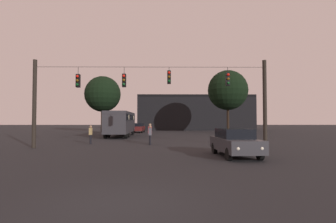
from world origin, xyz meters
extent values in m
plane|color=black|center=(0.00, 24.50, 0.00)|extent=(168.00, 168.00, 0.00)
cylinder|color=black|center=(-8.31, 12.57, 3.18)|extent=(0.28, 0.28, 6.36)
cylinder|color=black|center=(8.31, 12.57, 3.18)|extent=(0.28, 0.28, 6.36)
cylinder|color=black|center=(0.00, 12.57, 5.85)|extent=(16.62, 0.02, 0.02)
cylinder|color=black|center=(-5.20, 12.57, 5.57)|extent=(0.03, 0.03, 0.52)
cube|color=black|center=(-5.20, 12.57, 4.84)|extent=(0.26, 0.32, 0.95)
sphere|color=red|center=(-5.20, 12.39, 5.14)|extent=(0.20, 0.20, 0.20)
sphere|color=#5B3D0C|center=(-5.20, 12.39, 4.84)|extent=(0.20, 0.20, 0.20)
sphere|color=#0C4219|center=(-5.20, 12.39, 4.54)|extent=(0.20, 0.20, 0.20)
cylinder|color=black|center=(-1.88, 12.57, 5.59)|extent=(0.03, 0.03, 0.50)
cube|color=black|center=(-1.88, 12.57, 4.86)|extent=(0.26, 0.32, 0.95)
sphere|color=red|center=(-1.88, 12.39, 5.16)|extent=(0.20, 0.20, 0.20)
sphere|color=#5B3D0C|center=(-1.88, 12.39, 4.86)|extent=(0.20, 0.20, 0.20)
sphere|color=#0C4219|center=(-1.88, 12.39, 4.56)|extent=(0.20, 0.20, 0.20)
cylinder|color=black|center=(1.37, 12.57, 5.71)|extent=(0.03, 0.03, 0.25)
cube|color=black|center=(1.37, 12.57, 5.11)|extent=(0.26, 0.32, 0.95)
sphere|color=red|center=(1.37, 12.39, 5.41)|extent=(0.20, 0.20, 0.20)
sphere|color=#5B3D0C|center=(1.37, 12.39, 5.11)|extent=(0.20, 0.20, 0.20)
sphere|color=#0C4219|center=(1.37, 12.39, 4.81)|extent=(0.20, 0.20, 0.20)
cylinder|color=black|center=(5.62, 12.57, 5.64)|extent=(0.03, 0.03, 0.39)
cube|color=black|center=(5.62, 12.57, 4.97)|extent=(0.26, 0.32, 0.95)
sphere|color=red|center=(5.62, 12.39, 5.27)|extent=(0.20, 0.20, 0.20)
sphere|color=#5B3D0C|center=(5.62, 12.39, 4.97)|extent=(0.20, 0.20, 0.20)
sphere|color=#0C4219|center=(5.62, 12.39, 4.67)|extent=(0.20, 0.20, 0.20)
cube|color=#2D2D33|center=(-4.44, 26.51, 1.75)|extent=(2.86, 11.08, 2.50)
cube|color=black|center=(-4.44, 26.51, 2.36)|extent=(2.87, 10.42, 0.70)
cylinder|color=black|center=(-5.68, 30.44, 0.50)|extent=(0.31, 1.01, 1.00)
cylinder|color=black|center=(-3.46, 30.51, 0.50)|extent=(0.31, 1.01, 1.00)
cylinder|color=black|center=(-5.48, 24.28, 0.50)|extent=(0.31, 1.01, 1.00)
cylinder|color=black|center=(-3.26, 24.35, 0.50)|extent=(0.31, 1.01, 1.00)
cylinder|color=black|center=(-5.42, 22.30, 0.50)|extent=(0.31, 1.01, 1.00)
cylinder|color=black|center=(-3.20, 22.37, 0.50)|extent=(0.31, 1.01, 1.00)
cube|color=beige|center=(-4.55, 29.81, 2.36)|extent=(2.58, 0.88, 0.56)
cube|color=beige|center=(-4.35, 23.77, 2.36)|extent=(2.58, 0.88, 0.56)
cube|color=#2D2D33|center=(4.94, 8.09, 0.66)|extent=(2.08, 4.41, 0.68)
cube|color=black|center=(4.93, 8.24, 1.26)|extent=(1.73, 2.42, 0.52)
cylinder|color=black|center=(5.82, 6.73, 0.32)|extent=(0.26, 0.65, 0.64)
cylinder|color=black|center=(4.24, 6.63, 0.32)|extent=(0.26, 0.65, 0.64)
cylinder|color=black|center=(5.63, 9.56, 0.32)|extent=(0.26, 0.65, 0.64)
cylinder|color=black|center=(4.05, 9.46, 0.32)|extent=(0.26, 0.65, 0.64)
sphere|color=white|center=(5.65, 6.04, 0.66)|extent=(0.18, 0.18, 0.18)
sphere|color=white|center=(4.50, 5.96, 0.66)|extent=(0.18, 0.18, 0.18)
cube|color=#511919|center=(-3.31, 36.34, 0.66)|extent=(1.93, 4.35, 0.68)
cube|color=black|center=(-3.32, 36.19, 1.26)|extent=(1.65, 2.37, 0.52)
cylinder|color=black|center=(-4.06, 37.78, 0.32)|extent=(0.24, 0.65, 0.64)
cylinder|color=black|center=(-2.48, 37.73, 0.32)|extent=(0.24, 0.65, 0.64)
cylinder|color=black|center=(-4.15, 34.94, 0.32)|extent=(0.24, 0.65, 0.64)
cylinder|color=black|center=(-2.57, 34.90, 0.32)|extent=(0.24, 0.65, 0.64)
sphere|color=white|center=(-3.82, 38.46, 0.66)|extent=(0.18, 0.18, 0.18)
sphere|color=white|center=(-2.67, 38.42, 0.66)|extent=(0.18, 0.18, 0.18)
cylinder|color=black|center=(-0.22, 16.06, 0.42)|extent=(0.14, 0.14, 0.85)
cylinder|color=black|center=(-0.20, 16.22, 0.42)|extent=(0.14, 0.14, 0.85)
cube|color=maroon|center=(-0.21, 16.14, 1.16)|extent=(0.30, 0.39, 0.63)
sphere|color=#8C6B51|center=(-0.21, 16.14, 1.60)|extent=(0.23, 0.23, 0.23)
cylinder|color=black|center=(-0.13, 14.88, 0.39)|extent=(0.14, 0.14, 0.78)
cylinder|color=black|center=(-0.13, 15.04, 0.39)|extent=(0.14, 0.14, 0.78)
cube|color=#4C4C56|center=(-0.13, 14.96, 1.07)|extent=(0.25, 0.36, 0.58)
sphere|color=#8C6B51|center=(-0.13, 14.96, 1.46)|extent=(0.21, 0.21, 0.21)
cylinder|color=black|center=(-5.14, 15.62, 0.39)|extent=(0.14, 0.14, 0.77)
cylinder|color=black|center=(-5.15, 15.78, 0.39)|extent=(0.14, 0.14, 0.77)
cube|color=#997F4C|center=(-5.15, 15.70, 1.06)|extent=(0.28, 0.38, 0.58)
sphere|color=#8C6B51|center=(-5.15, 15.70, 1.46)|extent=(0.21, 0.21, 0.21)
cube|color=black|center=(7.26, 49.42, 3.28)|extent=(23.27, 9.55, 6.55)
cube|color=black|center=(7.26, 49.42, 6.80)|extent=(23.27, 9.55, 0.50)
cylinder|color=black|center=(-9.46, 37.87, 2.15)|extent=(0.53, 0.53, 4.30)
sphere|color=black|center=(-9.46, 37.87, 6.41)|extent=(6.02, 6.02, 6.02)
cylinder|color=black|center=(10.56, 33.25, 2.22)|extent=(0.38, 0.38, 4.43)
sphere|color=black|center=(10.56, 33.25, 6.55)|extent=(6.04, 6.04, 6.04)
camera|label=1|loc=(1.11, -6.35, 1.99)|focal=28.12mm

